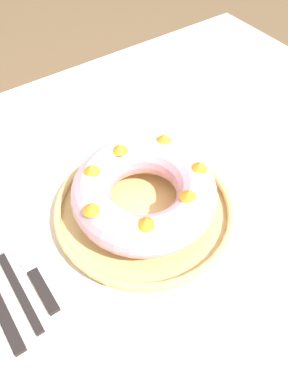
{
  "coord_description": "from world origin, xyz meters",
  "views": [
    {
      "loc": [
        -0.19,
        -0.29,
        1.28
      ],
      "look_at": [
        0.02,
        0.01,
        0.84
      ],
      "focal_mm": 35.0,
      "sensor_mm": 36.0,
      "label": 1
    }
  ],
  "objects": [
    {
      "name": "serving_dish",
      "position": [
        0.02,
        0.01,
        0.79
      ],
      "size": [
        0.29,
        0.29,
        0.03
      ],
      "color": "tan",
      "rests_on": "dining_table"
    },
    {
      "name": "dining_table",
      "position": [
        0.0,
        0.0,
        0.68
      ],
      "size": [
        1.29,
        0.96,
        0.78
      ],
      "color": "beige",
      "rests_on": "ground_plane"
    },
    {
      "name": "fork",
      "position": [
        -0.2,
        0.05,
        0.78
      ],
      "size": [
        0.02,
        0.2,
        0.01
      ],
      "rotation": [
        0.0,
        0.0,
        -0.1
      ],
      "color": "black",
      "rests_on": "dining_table"
    },
    {
      "name": "cake_knife",
      "position": [
        -0.17,
        0.02,
        0.78
      ],
      "size": [
        0.02,
        0.17,
        0.01
      ],
      "rotation": [
        0.0,
        0.0,
        0.05
      ],
      "color": "black",
      "rests_on": "dining_table"
    },
    {
      "name": "ground_plane",
      "position": [
        0.0,
        0.0,
        0.0
      ],
      "size": [
        8.0,
        8.0,
        0.0
      ],
      "primitive_type": "plane",
      "color": "brown"
    },
    {
      "name": "bundt_cake",
      "position": [
        0.02,
        0.01,
        0.84
      ],
      "size": [
        0.23,
        0.23,
        0.08
      ],
      "color": "#E09EAD",
      "rests_on": "serving_dish"
    }
  ]
}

